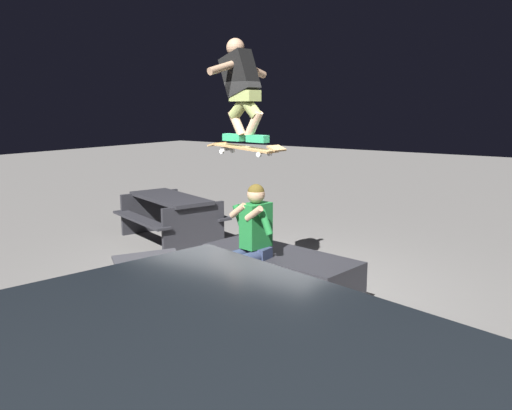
{
  "coord_description": "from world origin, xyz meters",
  "views": [
    {
      "loc": [
        -3.4,
        5.05,
        2.25
      ],
      "look_at": [
        -0.15,
        0.39,
        1.16
      ],
      "focal_mm": 36.69,
      "sensor_mm": 36.0,
      "label": 1
    }
  ],
  "objects": [
    {
      "name": "kicker_ramp",
      "position": [
        1.35,
        0.51,
        0.06
      ],
      "size": [
        1.43,
        1.33,
        0.35
      ],
      "color": "#38383D",
      "rests_on": "ground"
    },
    {
      "name": "skateboard",
      "position": [
        0.04,
        0.32,
        1.77
      ],
      "size": [
        1.04,
        0.31,
        0.13
      ],
      "color": "#AD8451"
    },
    {
      "name": "skater_airborne",
      "position": [
        0.1,
        0.32,
        2.46
      ],
      "size": [
        0.63,
        0.89,
        1.12
      ],
      "color": "#2D9E66"
    },
    {
      "name": "ledge_box_main",
      "position": [
        -0.28,
        0.08,
        0.28
      ],
      "size": [
        1.98,
        1.01,
        0.56
      ],
      "primitive_type": "cube",
      "rotation": [
        0.0,
        0.0,
        -0.15
      ],
      "color": "#28282D",
      "rests_on": "ground"
    },
    {
      "name": "ground_plane",
      "position": [
        0.0,
        0.0,
        0.0
      ],
      "size": [
        40.0,
        40.0,
        0.0
      ],
      "primitive_type": "plane",
      "color": "slate"
    },
    {
      "name": "person_sitting_on_ledge",
      "position": [
        -0.14,
        0.5,
        0.79
      ],
      "size": [
        0.6,
        0.78,
        1.39
      ],
      "color": "#2D3856",
      "rests_on": "ground"
    },
    {
      "name": "picnic_table_back",
      "position": [
        2.7,
        -1.19,
        0.5
      ],
      "size": [
        2.03,
        1.8,
        0.75
      ],
      "color": "#28282D",
      "rests_on": "ground"
    }
  ]
}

